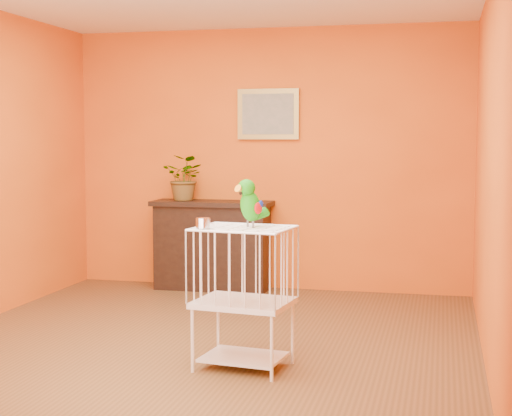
# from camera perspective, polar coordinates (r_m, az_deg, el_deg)

# --- Properties ---
(ground) EXTENTS (4.50, 4.50, 0.00)m
(ground) POSITION_cam_1_polar(r_m,az_deg,el_deg) (5.88, -3.91, -9.84)
(ground) COLOR brown
(ground) RESTS_ON ground
(room_shell) EXTENTS (4.50, 4.50, 4.50)m
(room_shell) POSITION_cam_1_polar(r_m,az_deg,el_deg) (5.68, -4.01, 5.79)
(room_shell) COLOR orange
(room_shell) RESTS_ON ground
(console_cabinet) EXTENTS (1.20, 0.43, 0.89)m
(console_cabinet) POSITION_cam_1_polar(r_m,az_deg,el_deg) (7.86, -3.21, -2.71)
(console_cabinet) COLOR black
(console_cabinet) RESTS_ON ground
(potted_plant) EXTENTS (0.47, 0.51, 0.36)m
(potted_plant) POSITION_cam_1_polar(r_m,az_deg,el_deg) (7.84, -5.28, 1.81)
(potted_plant) COLOR #26722D
(potted_plant) RESTS_ON console_cabinet
(framed_picture) EXTENTS (0.62, 0.04, 0.50)m
(framed_picture) POSITION_cam_1_polar(r_m,az_deg,el_deg) (7.83, 0.89, 6.85)
(framed_picture) COLOR #A18539
(framed_picture) RESTS_ON room_shell
(birdcage) EXTENTS (0.66, 0.54, 0.93)m
(birdcage) POSITION_cam_1_polar(r_m,az_deg,el_deg) (5.17, -0.92, -6.38)
(birdcage) COLOR white
(birdcage) RESTS_ON ground
(feed_cup) EXTENTS (0.09, 0.09, 0.07)m
(feed_cup) POSITION_cam_1_polar(r_m,az_deg,el_deg) (5.03, -3.87, -1.10)
(feed_cup) COLOR silver
(feed_cup) RESTS_ON birdcage
(parrot) EXTENTS (0.21, 0.27, 0.32)m
(parrot) POSITION_cam_1_polar(r_m,az_deg,el_deg) (5.09, -0.43, 0.40)
(parrot) COLOR #59544C
(parrot) RESTS_ON birdcage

